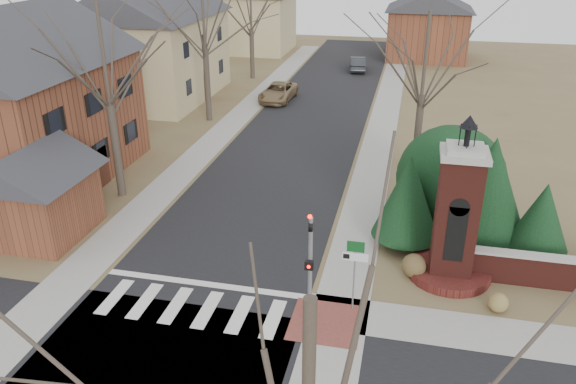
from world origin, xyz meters
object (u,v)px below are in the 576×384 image
(sign_post, at_px, (355,262))
(brick_gate_monument, at_px, (455,226))
(distant_car, at_px, (358,64))
(pickup_truck, at_px, (278,92))
(traffic_signal_pole, at_px, (310,263))

(sign_post, distance_m, brick_gate_monument, 4.55)
(brick_gate_monument, distance_m, distant_car, 36.00)
(sign_post, height_order, pickup_truck, sign_post)
(traffic_signal_pole, bearing_deg, brick_gate_monument, 43.24)
(traffic_signal_pole, distance_m, sign_post, 2.02)
(traffic_signal_pole, xyz_separation_m, pickup_truck, (-7.70, 27.52, -1.91))
(brick_gate_monument, bearing_deg, sign_post, -138.58)
(traffic_signal_pole, distance_m, distant_car, 39.76)
(distant_car, bearing_deg, brick_gate_monument, 94.31)
(traffic_signal_pole, bearing_deg, distant_car, 93.90)
(brick_gate_monument, bearing_deg, traffic_signal_pole, -136.76)
(sign_post, bearing_deg, distant_car, 95.97)
(pickup_truck, relative_size, distant_car, 1.19)
(traffic_signal_pole, height_order, distant_car, traffic_signal_pole)
(sign_post, distance_m, pickup_truck, 27.64)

